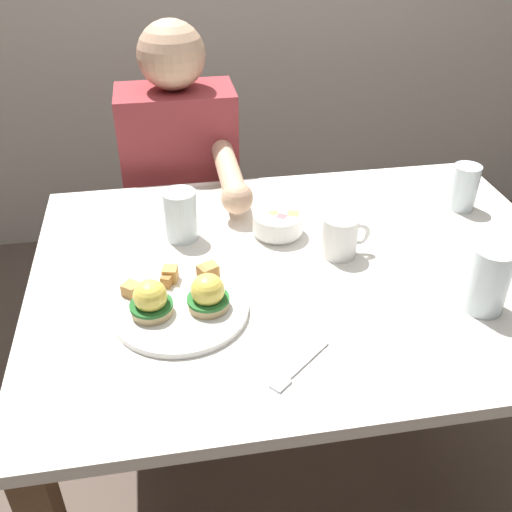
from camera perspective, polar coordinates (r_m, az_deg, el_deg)
The scene contains 10 objects.
ground_plane at distance 1.83m, azimuth 3.76°, elevation -20.38°, with size 6.00×6.00×0.00m, color brown.
dining_table at distance 1.37m, azimuth 4.72°, elevation -4.63°, with size 1.20×0.90×0.74m.
eggs_benedict_plate at distance 1.17m, azimuth -7.32°, elevation -4.45°, with size 0.27×0.27×0.09m.
fruit_bowl at distance 1.40m, azimuth 2.16°, elevation 3.17°, with size 0.12×0.12×0.06m.
coffee_mug at distance 1.33m, azimuth 8.20°, elevation 2.01°, with size 0.11×0.08×0.09m.
fork at distance 1.06m, azimuth 4.04°, elevation -10.77°, with size 0.13×0.11×0.00m.
water_glass_near at distance 1.39m, azimuth -7.28°, elevation 3.65°, with size 0.08×0.08×0.12m.
water_glass_far at distance 1.23m, azimuth 21.49°, elevation -2.41°, with size 0.08×0.08×0.14m.
water_glass_extra at distance 1.60m, azimuth 19.41°, elevation 6.03°, with size 0.07×0.07×0.12m.
diner_person at distance 1.84m, azimuth -7.05°, elevation 6.51°, with size 0.34×0.54×1.14m.
Camera 1 is at (-0.29, -1.04, 1.48)m, focal length 41.40 mm.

